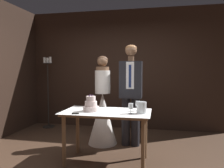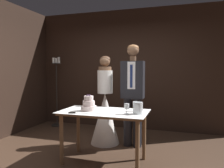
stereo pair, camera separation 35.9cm
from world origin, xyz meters
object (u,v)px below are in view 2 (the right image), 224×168
at_px(hurricane_candle, 138,108).
at_px(groom, 133,90).
at_px(cake_table, 104,118).
at_px(wine_glass_middle, 135,105).
at_px(wine_glass_near, 127,107).
at_px(bride, 105,112).
at_px(candle_stand, 57,91).
at_px(tiered_cake, 89,105).
at_px(cake_knife, 78,113).

bearing_deg(hurricane_candle, groom, 106.68).
relative_size(cake_table, wine_glass_middle, 8.69).
bearing_deg(hurricane_candle, wine_glass_near, -163.37).
distance_m(bride, candle_stand, 1.82).
bearing_deg(candle_stand, tiered_cake, -46.79).
relative_size(cake_table, cake_knife, 2.91).
xyz_separation_m(cake_knife, bride, (0.02, 1.07, -0.18)).
height_order(hurricane_candle, candle_stand, candle_stand).
height_order(cake_table, hurricane_candle, hurricane_candle).
xyz_separation_m(cake_knife, candle_stand, (-1.55, 1.95, 0.09)).
bearing_deg(wine_glass_middle, cake_knife, -152.15).
bearing_deg(wine_glass_middle, bride, 136.19).
height_order(tiered_cake, wine_glass_near, tiered_cake).
relative_size(wine_glass_near, candle_stand, 0.09).
height_order(wine_glass_near, candle_stand, candle_stand).
bearing_deg(wine_glass_middle, cake_table, -165.54).
distance_m(hurricane_candle, bride, 1.19).
height_order(cake_knife, wine_glass_middle, wine_glass_middle).
distance_m(cake_table, hurricane_candle, 0.55).
distance_m(wine_glass_near, bride, 1.13).
bearing_deg(groom, candle_stand, 157.34).
bearing_deg(cake_knife, wine_glass_middle, 11.51).
relative_size(tiered_cake, cake_knife, 0.55).
xyz_separation_m(cake_knife, wine_glass_middle, (0.73, 0.39, 0.09)).
bearing_deg(tiered_cake, hurricane_candle, -1.36).
distance_m(bride, groom, 0.68).
bearing_deg(cake_table, hurricane_candle, -5.93).
bearing_deg(tiered_cake, cake_table, 8.98).
distance_m(hurricane_candle, groom, 0.91).
height_order(wine_glass_middle, hurricane_candle, hurricane_candle).
bearing_deg(groom, bride, 179.95).
bearing_deg(hurricane_candle, candle_stand, 143.71).
xyz_separation_m(cake_table, tiered_cake, (-0.23, -0.04, 0.19)).
relative_size(cake_knife, candle_stand, 0.26).
bearing_deg(wine_glass_near, candle_stand, 141.22).
bearing_deg(tiered_cake, bride, 92.39).
bearing_deg(candle_stand, cake_knife, -51.46).
relative_size(wine_glass_near, bride, 0.09).
bearing_deg(cake_knife, tiered_cake, 60.27).
bearing_deg(bride, cake_table, -71.76).
bearing_deg(cake_table, tiered_cake, -171.02).
relative_size(tiered_cake, wine_glass_middle, 1.64).
height_order(cake_table, tiered_cake, tiered_cake).
relative_size(wine_glass_near, groom, 0.08).
distance_m(cake_table, groom, 0.91).
relative_size(cake_table, wine_glass_near, 8.89).
bearing_deg(wine_glass_middle, candle_stand, 145.69).
height_order(wine_glass_near, wine_glass_middle, wine_glass_middle).
distance_m(cake_table, tiered_cake, 0.30).
relative_size(bride, candle_stand, 0.97).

